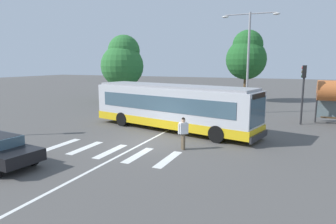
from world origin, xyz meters
name	(u,v)px	position (x,y,z in m)	size (l,w,h in m)	color
ground_plane	(145,143)	(0.00, 0.00, 0.00)	(160.00, 160.00, 0.00)	#514F4C
city_transit_bus	(172,107)	(0.10, 3.81, 1.59)	(12.41, 5.35, 3.06)	black
pedestrian_crossing_street	(183,132)	(2.45, -0.31, 0.97)	(0.47, 0.46, 1.72)	brown
parked_car_teal	(161,98)	(-5.83, 15.01, 0.77)	(2.01, 4.57, 1.35)	black
parked_car_blue	(185,98)	(-3.11, 15.24, 0.77)	(1.96, 4.55, 1.35)	black
parked_car_black	(208,100)	(-0.55, 15.12, 0.77)	(2.33, 4.68, 1.35)	black
parked_car_champagne	(233,101)	(2.13, 15.03, 0.77)	(2.12, 4.61, 1.35)	black
traffic_light_far_corner	(303,85)	(8.23, 9.22, 2.94)	(0.33, 0.32, 4.35)	#28282B
twin_arm_street_lamp	(248,52)	(3.69, 12.90, 5.52)	(4.95, 0.32, 8.91)	#939399
background_tree_left	(123,62)	(-11.22, 15.87, 4.71)	(5.03, 5.03, 7.84)	brown
background_tree_right	(247,55)	(2.27, 21.37, 5.44)	(4.69, 4.69, 8.36)	brown
crosswalk_painted_stripes	(111,151)	(-0.87, -2.12, 0.00)	(6.92, 2.62, 0.01)	silver
lane_center_line	(159,135)	(-0.06, 2.00, 0.00)	(0.16, 24.00, 0.01)	silver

